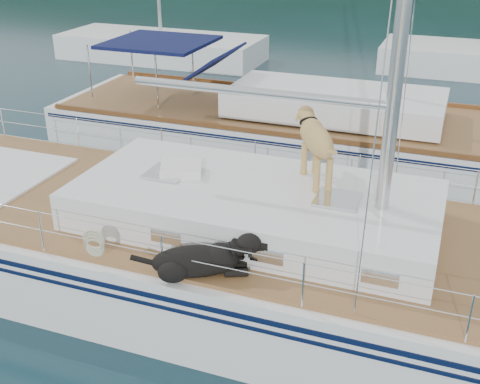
% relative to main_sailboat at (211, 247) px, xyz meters
% --- Properties ---
extents(ground, '(120.00, 120.00, 0.00)m').
position_rel_main_sailboat_xyz_m(ground, '(-0.10, 0.00, -0.68)').
color(ground, black).
rests_on(ground, ground).
extents(main_sailboat, '(12.00, 4.01, 14.01)m').
position_rel_main_sailboat_xyz_m(main_sailboat, '(0.00, 0.00, 0.00)').
color(main_sailboat, white).
rests_on(main_sailboat, ground).
extents(neighbor_sailboat, '(11.00, 3.50, 13.30)m').
position_rel_main_sailboat_xyz_m(neighbor_sailboat, '(-0.46, 5.75, -0.05)').
color(neighbor_sailboat, white).
rests_on(neighbor_sailboat, ground).
extents(bg_boat_west, '(8.00, 3.00, 11.65)m').
position_rel_main_sailboat_xyz_m(bg_boat_west, '(-8.10, 14.00, -0.24)').
color(bg_boat_west, white).
rests_on(bg_boat_west, ground).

